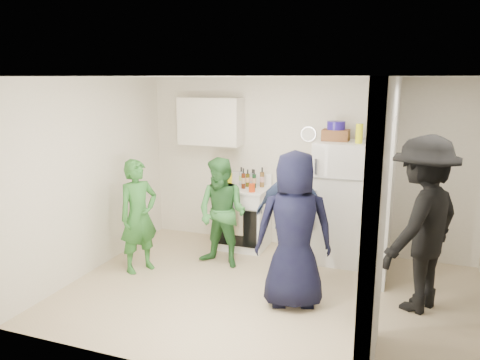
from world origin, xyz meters
name	(u,v)px	position (x,y,z in m)	size (l,w,h in m)	color
floor	(270,294)	(0.00, 0.00, 0.00)	(4.80, 4.80, 0.00)	tan
wall_back	(304,165)	(0.00, 1.70, 1.25)	(4.80, 4.80, 0.00)	silver
wall_front	(211,239)	(0.00, -1.70, 1.25)	(4.80, 4.80, 0.00)	silver
wall_left	(93,176)	(-2.40, 0.00, 1.25)	(3.40, 3.40, 0.00)	silver
ceiling	(273,76)	(0.00, 0.00, 2.50)	(4.80, 4.80, 0.00)	white
partition_pier_back	(389,179)	(1.20, 1.10, 1.25)	(0.12, 1.20, 2.50)	silver
partition_pier_front	(374,233)	(1.20, -1.10, 1.25)	(0.12, 1.20, 2.50)	silver
partition_header	(390,97)	(1.20, 0.00, 2.30)	(0.12, 1.00, 0.40)	silver
stove	(242,217)	(-0.85, 1.37, 0.46)	(0.76, 0.64, 0.91)	white
upper_cabinet	(211,121)	(-1.40, 1.52, 1.85)	(0.95, 0.34, 0.70)	silver
fridge	(340,202)	(0.58, 1.34, 0.83)	(0.68, 0.66, 1.66)	white
wicker_basket	(336,135)	(0.48, 1.39, 1.74)	(0.35, 0.25, 0.15)	brown
blue_bowl	(336,125)	(0.48, 1.39, 1.87)	(0.24, 0.24, 0.11)	navy
yellow_cup_stack_top	(359,134)	(0.80, 1.24, 1.79)	(0.09, 0.09, 0.25)	#FAFF15
wall_clock	(309,134)	(0.05, 1.68, 1.70)	(0.22, 0.22, 0.03)	white
spice_shelf	(304,158)	(0.00, 1.65, 1.35)	(0.35, 0.08, 0.03)	olive
yellow_cup_stack_stove	(229,182)	(-0.97, 1.15, 1.04)	(0.09, 0.09, 0.25)	#F3F414
red_cup	(252,188)	(-0.63, 1.17, 0.97)	(0.09, 0.09, 0.12)	#C1350C
person_green_left	(139,216)	(-1.80, 0.09, 0.74)	(0.54, 0.35, 1.48)	#2D712E
person_green_center	(222,213)	(-0.85, 0.61, 0.73)	(0.71, 0.56, 1.47)	#34763C
person_denim	(291,217)	(0.11, 0.47, 0.81)	(0.95, 0.40, 1.63)	#354C75
person_navy	(294,230)	(0.31, -0.16, 0.87)	(0.85, 0.56, 1.75)	black
person_nook	(422,224)	(1.60, 0.25, 0.96)	(1.24, 0.71, 1.91)	black
bottle_a	(228,174)	(-1.12, 1.51, 1.07)	(0.08, 0.08, 0.31)	brown
bottle_b	(229,179)	(-1.02, 1.28, 1.04)	(0.07, 0.07, 0.27)	#154121
bottle_c	(241,176)	(-0.92, 1.53, 1.05)	(0.07, 0.07, 0.27)	#B4C2C3
bottle_d	(243,178)	(-0.81, 1.32, 1.06)	(0.06, 0.06, 0.30)	#57220F
bottle_e	(253,177)	(-0.75, 1.57, 1.03)	(0.07, 0.07, 0.24)	#A9B2BC
bottle_f	(254,179)	(-0.67, 1.41, 1.05)	(0.06, 0.06, 0.27)	#14371D
bottle_g	(262,177)	(-0.58, 1.51, 1.06)	(0.07, 0.07, 0.29)	brown
bottle_h	(221,179)	(-1.13, 1.25, 1.05)	(0.07, 0.07, 0.27)	silver
bottle_i	(248,178)	(-0.79, 1.46, 1.04)	(0.06, 0.06, 0.26)	#4C410D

